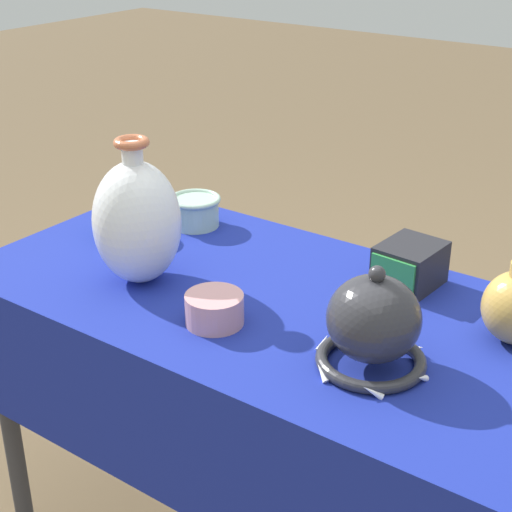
% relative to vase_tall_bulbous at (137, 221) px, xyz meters
% --- Properties ---
extents(display_table, '(1.33, 0.65, 0.73)m').
position_rel_vase_tall_bulbous_xyz_m(display_table, '(0.29, 0.08, -0.21)').
color(display_table, '#38383D').
rests_on(display_table, ground_plane).
extents(vase_tall_bulbous, '(0.18, 0.18, 0.31)m').
position_rel_vase_tall_bulbous_xyz_m(vase_tall_bulbous, '(0.00, 0.00, 0.00)').
color(vase_tall_bulbous, white).
rests_on(vase_tall_bulbous, display_table).
extents(vase_dome_bell, '(0.20, 0.20, 0.19)m').
position_rel_vase_tall_bulbous_xyz_m(vase_dome_bell, '(0.55, -0.01, -0.05)').
color(vase_dome_bell, '#2D2D33').
rests_on(vase_dome_bell, display_table).
extents(mosaic_tile_box, '(0.12, 0.15, 0.09)m').
position_rel_vase_tall_bulbous_xyz_m(mosaic_tile_box, '(0.47, 0.31, -0.09)').
color(mosaic_tile_box, '#232328').
rests_on(mosaic_tile_box, display_table).
extents(cup_wide_teal, '(0.12, 0.12, 0.09)m').
position_rel_vase_tall_bulbous_xyz_m(cup_wide_teal, '(-0.21, 0.16, -0.08)').
color(cup_wide_teal, teal).
rests_on(cup_wide_teal, display_table).
extents(cup_wide_celadon, '(0.13, 0.13, 0.08)m').
position_rel_vase_tall_bulbous_xyz_m(cup_wide_celadon, '(-0.09, 0.29, -0.09)').
color(cup_wide_celadon, '#A8CCB7').
rests_on(cup_wide_celadon, display_table).
extents(pot_squat_rose, '(0.11, 0.11, 0.06)m').
position_rel_vase_tall_bulbous_xyz_m(pot_squat_rose, '(0.24, -0.05, -0.10)').
color(pot_squat_rose, '#D19399').
rests_on(pot_squat_rose, display_table).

